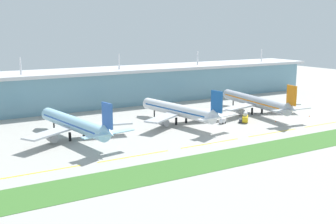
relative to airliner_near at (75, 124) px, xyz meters
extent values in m
plane|color=#A8A59E|center=(47.77, -33.87, -6.45)|extent=(600.00, 600.00, 0.00)
cube|color=#6693A8|center=(47.77, 68.13, 3.42)|extent=(280.00, 28.00, 19.73)
cube|color=silver|center=(47.77, 68.13, 14.18)|extent=(288.00, 34.00, 1.80)
cylinder|color=silver|center=(-8.23, 62.53, 19.58)|extent=(0.90, 0.90, 9.00)
cylinder|color=silver|center=(47.77, 62.53, 19.58)|extent=(0.90, 0.90, 9.00)
cylinder|color=silver|center=(103.77, 62.53, 19.58)|extent=(0.90, 0.90, 9.00)
cylinder|color=silver|center=(159.77, 62.53, 19.58)|extent=(0.90, 0.90, 9.00)
cylinder|color=#9ED1EA|center=(-0.26, 1.52, 0.05)|extent=(14.20, 50.78, 5.80)
cone|color=#9ED1EA|center=(-4.83, 28.40, 0.05)|extent=(6.10, 4.87, 5.51)
cone|color=#9ED1EA|center=(4.48, -26.34, 1.25)|extent=(5.97, 7.36, 5.72)
cube|color=#2D5BB7|center=(4.32, -25.36, 7.70)|extent=(1.76, 6.43, 9.50)
cube|color=#9ED1EA|center=(-1.02, -26.77, 1.05)|extent=(10.40, 4.83, 0.36)
cube|color=#9ED1EA|center=(9.82, -24.93, 1.05)|extent=(10.40, 4.83, 0.36)
cube|color=#B7BABF|center=(-11.35, -4.86, -1.25)|extent=(24.00, 18.39, 0.70)
cylinder|color=gray|center=(-10.41, -3.23, -4.05)|extent=(3.91, 4.97, 3.20)
cube|color=#B7BABF|center=(12.31, -0.83, -1.25)|extent=(24.90, 11.77, 0.70)
cylinder|color=gray|center=(10.89, 0.39, -4.05)|extent=(3.91, 4.97, 3.20)
cylinder|color=black|center=(-3.44, 20.20, -4.65)|extent=(0.70, 0.70, 3.60)
cylinder|color=black|center=(-2.91, -1.97, -4.65)|extent=(1.10, 1.10, 3.60)
cylinder|color=black|center=(3.40, -0.90, -4.65)|extent=(1.10, 1.10, 3.60)
cube|color=#2D5BB7|center=(-0.26, 1.52, 0.45)|extent=(13.39, 45.81, 0.60)
cylinder|color=white|center=(52.17, 3.92, 0.05)|extent=(13.71, 48.37, 5.80)
cone|color=white|center=(47.84, 29.60, 0.05)|extent=(6.10, 4.86, 5.51)
cone|color=white|center=(56.67, -22.74, 1.25)|extent=(5.96, 7.36, 5.72)
cube|color=#19519E|center=(56.50, -21.75, 7.70)|extent=(1.75, 6.43, 9.50)
cube|color=white|center=(51.16, -23.16, 1.05)|extent=(10.39, 4.82, 0.36)
cube|color=white|center=(62.01, -21.33, 1.05)|extent=(10.39, 4.82, 0.36)
cube|color=#B7BABF|center=(41.07, -2.44, -1.25)|extent=(24.01, 18.36, 0.70)
cylinder|color=gray|center=(42.02, -0.81, -4.05)|extent=(3.90, 4.97, 3.20)
cube|color=#B7BABF|center=(64.74, 1.55, -1.25)|extent=(24.90, 11.81, 0.70)
cylinder|color=gray|center=(63.32, 2.78, -4.05)|extent=(3.90, 4.97, 3.20)
cylinder|color=black|center=(49.17, 21.70, -4.65)|extent=(0.70, 0.70, 3.60)
cylinder|color=black|center=(49.51, 0.43, -4.65)|extent=(1.10, 1.10, 3.60)
cylinder|color=black|center=(55.83, 1.49, -4.65)|extent=(1.10, 1.10, 3.60)
cube|color=#19519E|center=(52.17, 3.92, 0.45)|extent=(12.95, 43.64, 0.60)
cylinder|color=#ADB2BC|center=(100.92, 3.51, 0.05)|extent=(12.15, 55.60, 5.80)
cone|color=#ADB2BC|center=(104.34, 32.97, 0.05)|extent=(5.94, 4.61, 5.51)
cone|color=#ADB2BC|center=(97.38, -26.93, 1.25)|extent=(5.66, 7.15, 5.72)
cube|color=orange|center=(97.49, -25.94, 7.70)|extent=(1.43, 6.44, 9.50)
cube|color=#ADB2BC|center=(91.97, -25.80, 1.05)|extent=(10.30, 4.33, 0.36)
cube|color=#ADB2BC|center=(102.90, -27.07, 1.05)|extent=(10.30, 4.33, 0.36)
cube|color=#B7BABF|center=(88.49, 0.50, -1.25)|extent=(24.94, 12.92, 0.70)
cylinder|color=gray|center=(89.84, 1.80, -4.05)|extent=(3.70, 4.84, 3.20)
cube|color=#B7BABF|center=(112.33, -2.27, -1.25)|extent=(24.32, 17.47, 0.70)
cylinder|color=gray|center=(111.30, -0.70, -4.05)|extent=(3.70, 4.84, 3.20)
cylinder|color=black|center=(103.31, 24.11, -4.65)|extent=(0.70, 0.70, 3.60)
cylinder|color=black|center=(97.39, 0.90, -4.65)|extent=(1.10, 1.10, 3.60)
cylinder|color=black|center=(103.75, 0.16, -4.65)|extent=(1.10, 1.10, 3.60)
cube|color=orange|center=(100.92, 3.51, 0.45)|extent=(11.55, 50.11, 0.60)
cube|color=yellow|center=(-23.23, -33.89, -6.43)|extent=(28.00, 0.70, 0.04)
cube|color=yellow|center=(10.77, -33.89, -6.43)|extent=(28.00, 0.70, 0.04)
cube|color=yellow|center=(44.77, -33.89, -6.43)|extent=(28.00, 0.70, 0.04)
cube|color=yellow|center=(78.77, -33.89, -6.43)|extent=(28.00, 0.70, 0.04)
cube|color=yellow|center=(112.77, -33.89, -6.43)|extent=(28.00, 0.70, 0.04)
cube|color=#3D702D|center=(47.77, -52.68, -6.40)|extent=(300.00, 18.00, 0.10)
cube|color=silver|center=(70.59, -8.31, -5.20)|extent=(4.00, 2.90, 1.60)
cube|color=silver|center=(70.59, -8.31, -4.05)|extent=(3.66, 2.78, 0.16)
cylinder|color=black|center=(69.67, -9.49, -6.00)|extent=(0.97, 0.63, 0.90)
cylinder|color=black|center=(69.13, -7.96, -6.00)|extent=(0.97, 0.63, 0.90)
cylinder|color=black|center=(72.04, -8.65, -6.00)|extent=(0.97, 0.63, 0.90)
cylinder|color=black|center=(71.50, -7.12, -6.00)|extent=(0.97, 0.63, 0.90)
cube|color=#333842|center=(80.20, -11.03, -5.30)|extent=(4.74, 4.87, 1.40)
cylinder|color=black|center=(80.44, -9.16, -6.00)|extent=(0.87, 0.90, 0.90)
cylinder|color=black|center=(82.03, -10.62, -6.00)|extent=(0.87, 0.90, 0.90)
cylinder|color=black|center=(78.36, -11.43, -6.00)|extent=(0.87, 0.90, 0.90)
cylinder|color=black|center=(79.95, -12.89, -6.00)|extent=(0.87, 0.90, 0.90)
cube|color=gold|center=(82.31, -11.08, -4.70)|extent=(6.75, 7.09, 2.60)
cylinder|color=silver|center=(82.85, -10.49, -2.50)|extent=(4.16, 4.31, 2.00)
cylinder|color=black|center=(81.49, -13.74, -6.00)|extent=(0.86, 0.90, 0.90)
cylinder|color=black|center=(79.76, -12.17, -6.00)|extent=(0.86, 0.90, 0.90)
cylinder|color=black|center=(84.87, -9.99, -6.00)|extent=(0.86, 0.90, 0.90)
cylinder|color=black|center=(83.13, -8.43, -6.00)|extent=(0.86, 0.90, 0.90)
cone|color=orange|center=(119.20, -18.78, -6.10)|extent=(0.56, 0.56, 0.70)
cone|color=orange|center=(95.31, -18.68, -6.10)|extent=(0.56, 0.56, 0.70)
camera|label=1|loc=(-50.55, -163.21, 38.80)|focal=44.14mm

